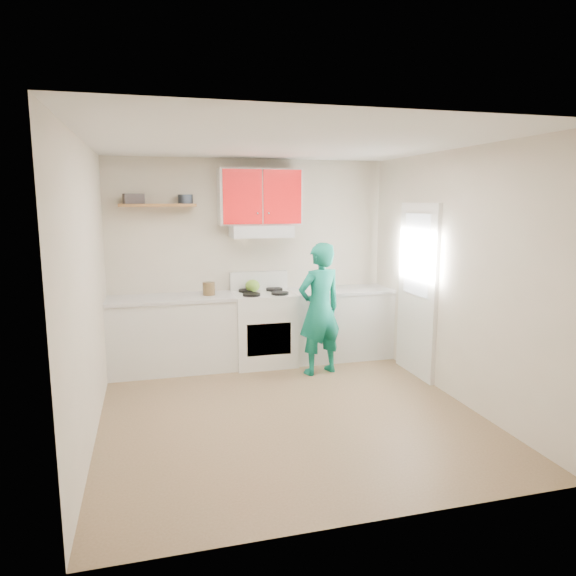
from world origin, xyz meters
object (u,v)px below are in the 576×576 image
object	(u,v)px
stove	(264,328)
crock	(209,290)
tin	(185,199)
kettle	(253,286)
person	(320,309)

from	to	relation	value
stove	crock	distance (m)	0.86
stove	tin	size ratio (longest dim) A/B	5.09
tin	stove	bearing A→B (deg)	-12.80
crock	kettle	bearing A→B (deg)	8.66
crock	person	world-z (taller)	person
stove	tin	distance (m)	1.88
crock	stove	bearing A→B (deg)	-2.23
kettle	person	world-z (taller)	person
tin	crock	xyz separation A→B (m)	(0.24, -0.18, -1.10)
stove	kettle	world-z (taller)	kettle
stove	tin	xyz separation A→B (m)	(-0.92, 0.21, 1.63)
kettle	crock	distance (m)	0.57
kettle	person	distance (m)	0.97
stove	person	distance (m)	0.86
person	stove	bearing A→B (deg)	-59.20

